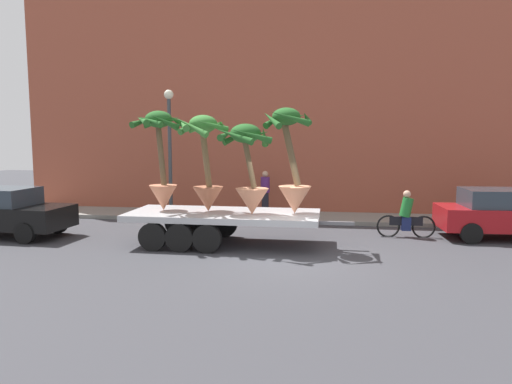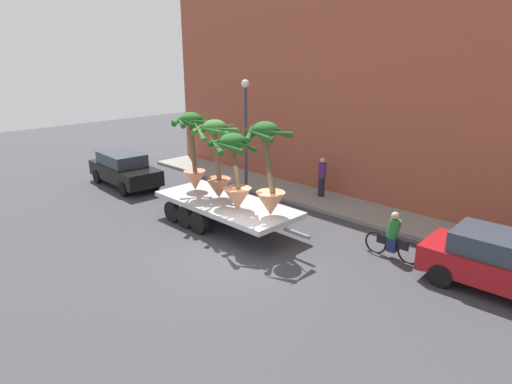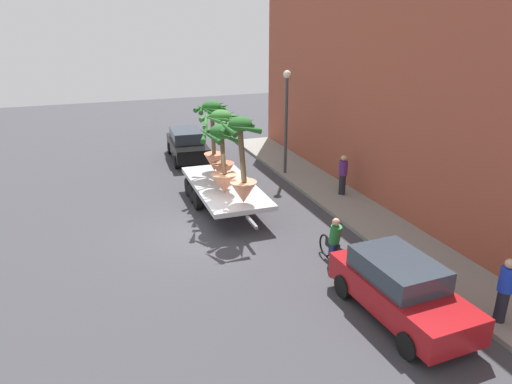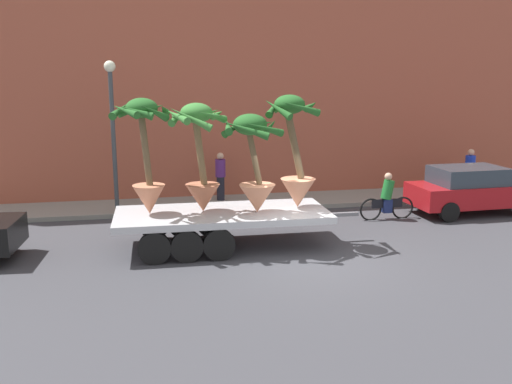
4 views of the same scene
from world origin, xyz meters
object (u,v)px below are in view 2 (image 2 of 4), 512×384
object	(u,v)px
potted_palm_middle	(268,172)
potted_palm_front	(193,149)
flatbed_trailer	(221,205)
pedestrian_near_gate	(322,176)
parked_car	(504,263)
street_lamp	(246,119)
cyclist	(393,238)
trailing_car	(124,169)
potted_palm_rear	(235,171)
potted_palm_extra	(216,157)

from	to	relation	value
potted_palm_middle	potted_palm_front	world-z (taller)	potted_palm_middle
potted_palm_middle	potted_palm_front	distance (m)	3.95
flatbed_trailer	potted_palm_front	distance (m)	2.51
potted_palm_middle	pedestrian_near_gate	bearing A→B (deg)	105.71
parked_car	street_lamp	distance (m)	11.94
potted_palm_middle	parked_car	distance (m)	7.07
flatbed_trailer	potted_palm_middle	distance (m)	2.80
cyclist	pedestrian_near_gate	bearing A→B (deg)	147.78
potted_palm_front	potted_palm_middle	bearing A→B (deg)	-0.55
parked_car	trailing_car	world-z (taller)	same
potted_palm_rear	parked_car	xyz separation A→B (m)	(7.80, 2.31, -1.49)
potted_palm_middle	parked_car	xyz separation A→B (m)	(6.61, 1.96, -1.60)
cyclist	street_lamp	world-z (taller)	street_lamp
potted_palm_extra	pedestrian_near_gate	size ratio (longest dim) A/B	1.68
potted_palm_middle	potted_palm_front	bearing A→B (deg)	179.45
cyclist	pedestrian_near_gate	xyz separation A→B (m)	(-4.95, 3.12, 0.37)
potted_palm_extra	cyclist	distance (m)	6.63
potted_palm_front	trailing_car	distance (m)	5.69
street_lamp	potted_palm_front	bearing A→B (deg)	-75.40
cyclist	pedestrian_near_gate	size ratio (longest dim) A/B	1.08
parked_car	potted_palm_extra	bearing A→B (deg)	-168.13
parked_car	trailing_car	distance (m)	16.07
flatbed_trailer	trailing_car	xyz separation A→B (m)	(-7.10, 0.11, 0.07)
potted_palm_rear	potted_palm_front	world-z (taller)	potted_palm_front
potted_palm_extra	pedestrian_near_gate	bearing A→B (deg)	76.45
flatbed_trailer	potted_palm_extra	xyz separation A→B (m)	(-0.31, 0.10, 1.74)
potted_palm_middle	cyclist	size ratio (longest dim) A/B	1.66
potted_palm_middle	potted_palm_front	size ratio (longest dim) A/B	1.02
potted_palm_middle	pedestrian_near_gate	distance (m)	5.29
parked_car	street_lamp	xyz separation A→B (m)	(-11.55, 1.88, 2.41)
trailing_car	potted_palm_rear	bearing A→B (deg)	-2.77
potted_palm_extra	parked_car	distance (m)	9.52
flatbed_trailer	parked_car	world-z (taller)	parked_car
trailing_car	street_lamp	world-z (taller)	street_lamp
street_lamp	trailing_car	bearing A→B (deg)	-139.30
potted_palm_middle	potted_palm_extra	distance (m)	2.56
potted_palm_front	parked_car	xyz separation A→B (m)	(10.55, 1.92, -1.77)
potted_palm_front	potted_palm_rear	bearing A→B (deg)	-8.06
pedestrian_near_gate	street_lamp	world-z (taller)	street_lamp
potted_palm_middle	potted_palm_rear	bearing A→B (deg)	-163.56
cyclist	trailing_car	bearing A→B (deg)	-172.26
potted_palm_rear	potted_palm_extra	xyz separation A→B (m)	(-1.37, 0.38, 0.18)
potted_palm_middle	trailing_car	size ratio (longest dim) A/B	0.69
potted_palm_middle	pedestrian_near_gate	world-z (taller)	potted_palm_middle
street_lamp	parked_car	bearing A→B (deg)	-9.26
potted_palm_rear	potted_palm_middle	size ratio (longest dim) A/B	0.85
flatbed_trailer	potted_palm_rear	size ratio (longest dim) A/B	2.57
potted_palm_middle	pedestrian_near_gate	size ratio (longest dim) A/B	1.79
potted_palm_extra	cyclist	bearing A→B (deg)	16.10
potted_palm_rear	cyclist	world-z (taller)	potted_palm_rear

